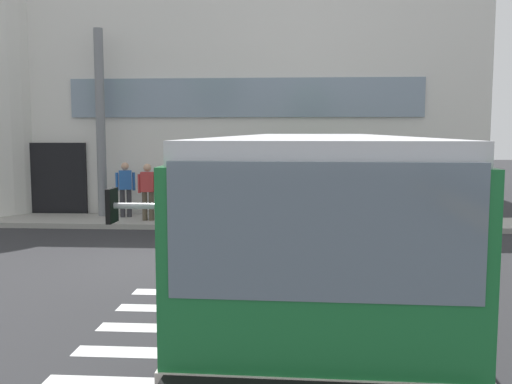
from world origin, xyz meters
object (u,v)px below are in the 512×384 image
at_px(entry_support_column, 101,123).
at_px(passenger_near_column, 126,187).
at_px(bus_main_foreground, 315,214).
at_px(passenger_at_curb_edge, 181,190).
at_px(passenger_by_doorway, 148,189).

height_order(entry_support_column, passenger_near_column, entry_support_column).
bearing_deg(bus_main_foreground, entry_support_column, 130.38).
height_order(bus_main_foreground, passenger_at_curb_edge, bus_main_foreground).
xyz_separation_m(entry_support_column, bus_main_foreground, (6.32, -7.43, -1.67)).
bearing_deg(passenger_by_doorway, passenger_near_column, 143.59).
xyz_separation_m(bus_main_foreground, passenger_by_doorway, (-4.66, 6.56, -0.26)).
bearing_deg(passenger_at_curb_edge, passenger_by_doorway, 176.09).
bearing_deg(passenger_at_curb_edge, passenger_near_column, 159.50).
bearing_deg(bus_main_foreground, passenger_at_curb_edge, 119.32).
height_order(passenger_near_column, passenger_by_doorway, same).
xyz_separation_m(entry_support_column, passenger_by_doorway, (1.65, -0.86, -1.92)).
distance_m(bus_main_foreground, passenger_near_column, 9.07).
distance_m(entry_support_column, passenger_at_curb_edge, 3.42).
bearing_deg(passenger_by_doorway, bus_main_foreground, -54.61).
height_order(passenger_near_column, passenger_at_curb_edge, same).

